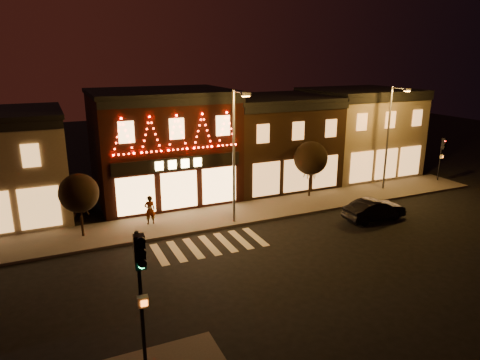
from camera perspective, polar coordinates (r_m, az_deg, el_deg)
ground at (r=22.62m, az=-0.38°, el=-12.35°), size 120.00×120.00×0.00m
sidewalk_far at (r=30.03m, az=-3.08°, el=-4.83°), size 44.00×4.00×0.15m
building_pulp at (r=33.82m, az=-10.05°, el=4.54°), size 10.20×8.34×8.30m
building_right_a at (r=37.33m, az=4.27°, el=5.18°), size 9.20×8.28×7.50m
building_right_b at (r=42.29m, az=15.13°, el=6.16°), size 9.20×8.28×7.80m
traffic_signal_near at (r=15.08m, az=-12.85°, el=-12.07°), size 0.38×0.53×5.10m
traffic_signal_far at (r=41.47m, az=24.92°, el=3.54°), size 0.34×0.44×3.79m
streetlamp_mid at (r=27.37m, az=-0.60°, el=4.30°), size 0.54×1.96×8.59m
streetlamp_right at (r=36.67m, az=19.04°, el=6.14°), size 0.53×1.90×8.28m
tree_left at (r=27.55m, az=-20.30°, el=-1.61°), size 2.33×2.33×3.90m
tree_right at (r=33.77m, az=9.22°, el=2.84°), size 2.58×2.58×4.32m
dark_sedan at (r=30.83m, az=17.14°, el=-3.71°), size 4.37×1.59×1.43m
pedestrian at (r=28.87m, az=-11.69°, el=-3.83°), size 0.70×0.46×1.92m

